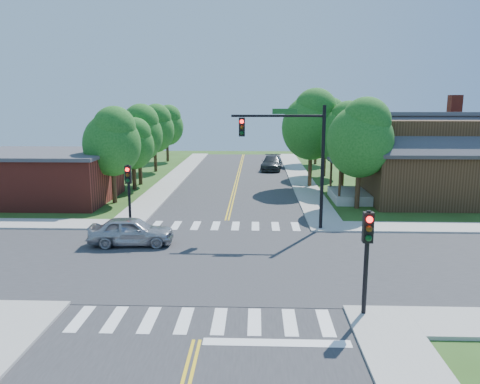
{
  "coord_description": "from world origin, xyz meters",
  "views": [
    {
      "loc": [
        1.83,
        -20.95,
        7.38
      ],
      "look_at": [
        0.89,
        5.8,
        2.2
      ],
      "focal_mm": 35.0,
      "sensor_mm": 36.0,
      "label": 1
    }
  ],
  "objects_px": {
    "signal_pole_se": "(367,244)",
    "car_dgrey": "(272,163)",
    "signal_mast_ne": "(293,147)",
    "car_silver": "(131,232)",
    "signal_pole_nw": "(129,184)",
    "house_ne": "(434,157)"
  },
  "relations": [
    {
      "from": "signal_pole_nw",
      "to": "house_ne",
      "type": "relative_size",
      "value": 0.29
    },
    {
      "from": "car_silver",
      "to": "car_dgrey",
      "type": "height_order",
      "value": "car_dgrey"
    },
    {
      "from": "signal_pole_se",
      "to": "car_dgrey",
      "type": "distance_m",
      "value": 35.64
    },
    {
      "from": "signal_mast_ne",
      "to": "signal_pole_nw",
      "type": "distance_m",
      "value": 9.76
    },
    {
      "from": "car_silver",
      "to": "car_dgrey",
      "type": "bearing_deg",
      "value": -19.98
    },
    {
      "from": "signal_mast_ne",
      "to": "house_ne",
      "type": "bearing_deg",
      "value": 37.68
    },
    {
      "from": "signal_pole_nw",
      "to": "car_silver",
      "type": "height_order",
      "value": "signal_pole_nw"
    },
    {
      "from": "house_ne",
      "to": "car_silver",
      "type": "height_order",
      "value": "house_ne"
    },
    {
      "from": "signal_pole_nw",
      "to": "car_dgrey",
      "type": "relative_size",
      "value": 0.7
    },
    {
      "from": "signal_pole_se",
      "to": "car_dgrey",
      "type": "bearing_deg",
      "value": 93.38
    },
    {
      "from": "signal_mast_ne",
      "to": "car_silver",
      "type": "bearing_deg",
      "value": -158.9
    },
    {
      "from": "signal_mast_ne",
      "to": "car_silver",
      "type": "relative_size",
      "value": 1.62
    },
    {
      "from": "signal_mast_ne",
      "to": "signal_pole_nw",
      "type": "height_order",
      "value": "signal_mast_ne"
    },
    {
      "from": "signal_pole_nw",
      "to": "car_silver",
      "type": "relative_size",
      "value": 0.86
    },
    {
      "from": "signal_pole_se",
      "to": "signal_mast_ne",
      "type": "bearing_deg",
      "value": 98.56
    },
    {
      "from": "signal_pole_se",
      "to": "signal_pole_nw",
      "type": "height_order",
      "value": "same"
    },
    {
      "from": "signal_mast_ne",
      "to": "car_dgrey",
      "type": "xyz_separation_m",
      "value": [
        -0.41,
        24.32,
        -4.09
      ]
    },
    {
      "from": "signal_pole_se",
      "to": "car_silver",
      "type": "distance_m",
      "value": 13.08
    },
    {
      "from": "signal_pole_se",
      "to": "car_dgrey",
      "type": "xyz_separation_m",
      "value": [
        -2.1,
        35.53,
        -1.9
      ]
    },
    {
      "from": "house_ne",
      "to": "signal_mast_ne",
      "type": "bearing_deg",
      "value": -142.32
    },
    {
      "from": "house_ne",
      "to": "car_dgrey",
      "type": "bearing_deg",
      "value": 126.53
    },
    {
      "from": "signal_mast_ne",
      "to": "car_silver",
      "type": "height_order",
      "value": "signal_mast_ne"
    }
  ]
}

